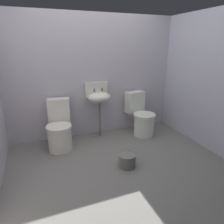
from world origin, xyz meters
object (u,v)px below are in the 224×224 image
at_px(sink, 99,97).
at_px(bucket, 127,160).
at_px(toilet_left, 60,129).
at_px(toilet_right, 141,118).

height_order(sink, bucket, sink).
bearing_deg(toilet_left, toilet_right, -170.00).
distance_m(sink, bucket, 1.27).
height_order(toilet_right, bucket, toilet_right).
relative_size(toilet_right, bucket, 3.04).
relative_size(toilet_left, sink, 0.79).
bearing_deg(bucket, sink, 92.94).
distance_m(toilet_left, sink, 0.88).
relative_size(toilet_left, toilet_right, 1.00).
distance_m(toilet_left, toilet_right, 1.51).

